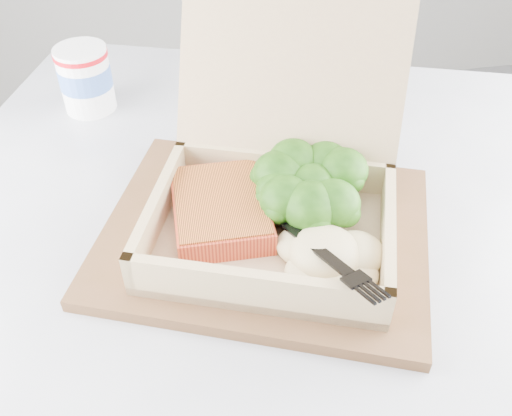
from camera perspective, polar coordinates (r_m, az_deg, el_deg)
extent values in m
cube|color=#B6B9C1|center=(0.60, 1.46, -4.15)|extent=(1.02, 1.02, 0.03)
cube|color=brown|center=(0.58, 0.91, -2.53)|extent=(0.40, 0.36, 0.01)
cube|color=tan|center=(0.56, 1.38, -3.01)|extent=(0.28, 0.25, 0.01)
cube|color=tan|center=(0.57, -9.66, -0.30)|extent=(0.07, 0.17, 0.05)
cube|color=tan|center=(0.55, 12.96, -3.03)|extent=(0.07, 0.17, 0.05)
cube|color=tan|center=(0.49, -0.16, -8.37)|extent=(0.22, 0.09, 0.05)
cube|color=tan|center=(0.61, 2.67, 3.70)|extent=(0.22, 0.09, 0.05)
cube|color=tan|center=(0.60, 3.60, 13.81)|extent=(0.25, 0.16, 0.17)
cube|color=#CE4D28|center=(0.57, -3.60, -0.12)|extent=(0.09, 0.12, 0.03)
ellipsoid|color=beige|center=(0.52, 6.92, -4.45)|extent=(0.11, 0.09, 0.04)
cube|color=black|center=(0.53, 2.98, -0.59)|extent=(0.04, 0.10, 0.03)
cube|color=black|center=(0.49, 7.47, -5.60)|extent=(0.03, 0.05, 0.01)
cylinder|color=white|center=(0.80, -16.67, 12.26)|extent=(0.07, 0.07, 0.09)
cylinder|color=#436CC3|center=(0.80, -16.73, 12.53)|extent=(0.07, 0.07, 0.03)
cylinder|color=red|center=(0.78, -17.18, 14.51)|extent=(0.07, 0.07, 0.01)
cube|color=white|center=(0.73, 6.66, 6.98)|extent=(0.14, 0.14, 0.00)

